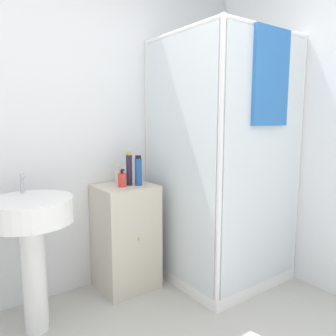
% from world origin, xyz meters
% --- Properties ---
extents(wall_back, '(6.40, 0.06, 2.50)m').
position_xyz_m(wall_back, '(0.00, 1.70, 1.25)').
color(wall_back, silver).
rests_on(wall_back, ground_plane).
extents(shower_enclosure, '(0.92, 0.95, 1.99)m').
position_xyz_m(shower_enclosure, '(1.15, 1.12, 0.54)').
color(shower_enclosure, white).
rests_on(shower_enclosure, ground_plane).
extents(vanity_cabinet, '(0.44, 0.42, 0.84)m').
position_xyz_m(vanity_cabinet, '(0.44, 1.47, 0.42)').
color(vanity_cabinet, beige).
rests_on(vanity_cabinet, ground_plane).
extents(sink, '(0.51, 0.51, 1.00)m').
position_xyz_m(sink, '(-0.30, 1.31, 0.67)').
color(sink, white).
rests_on(sink, ground_plane).
extents(soap_dispenser, '(0.06, 0.06, 0.14)m').
position_xyz_m(soap_dispenser, '(0.39, 1.42, 0.89)').
color(soap_dispenser, red).
rests_on(soap_dispenser, vanity_cabinet).
extents(shampoo_bottle_tall_black, '(0.05, 0.05, 0.26)m').
position_xyz_m(shampoo_bottle_tall_black, '(0.47, 1.45, 0.96)').
color(shampoo_bottle_tall_black, '#281E33').
rests_on(shampoo_bottle_tall_black, vanity_cabinet).
extents(shampoo_bottle_blue, '(0.05, 0.05, 0.23)m').
position_xyz_m(shampoo_bottle_blue, '(0.52, 1.40, 0.95)').
color(shampoo_bottle_blue, '#1E4C93').
rests_on(shampoo_bottle_blue, vanity_cabinet).
extents(lotion_bottle_white, '(0.05, 0.05, 0.15)m').
position_xyz_m(lotion_bottle_white, '(0.43, 1.56, 0.90)').
color(lotion_bottle_white, beige).
rests_on(lotion_bottle_white, vanity_cabinet).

